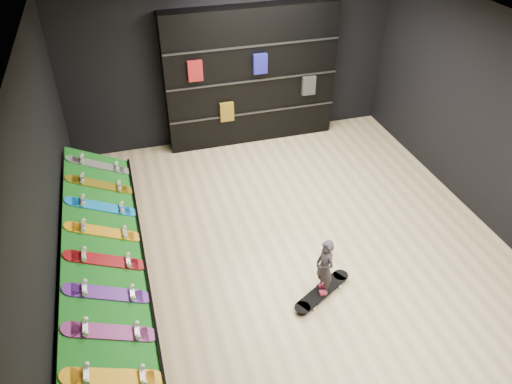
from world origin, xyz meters
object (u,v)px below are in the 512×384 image
object	(u,v)px
child	(324,277)
back_shelving	(251,77)
display_rack	(106,275)
floor_skateboard	(322,292)

from	to	relation	value
child	back_shelving	bearing A→B (deg)	165.49
display_rack	child	xyz separation A→B (m)	(2.61, -0.88, 0.08)
display_rack	child	bearing A→B (deg)	-18.67
display_rack	floor_skateboard	world-z (taller)	display_rack
display_rack	back_shelving	size ratio (longest dim) A/B	1.44
back_shelving	child	distance (m)	4.31
back_shelving	child	bearing A→B (deg)	-93.59
back_shelving	floor_skateboard	distance (m)	4.38
back_shelving	child	xyz separation A→B (m)	(-0.26, -4.20, -0.92)
floor_skateboard	child	xyz separation A→B (m)	(0.00, 0.00, 0.28)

